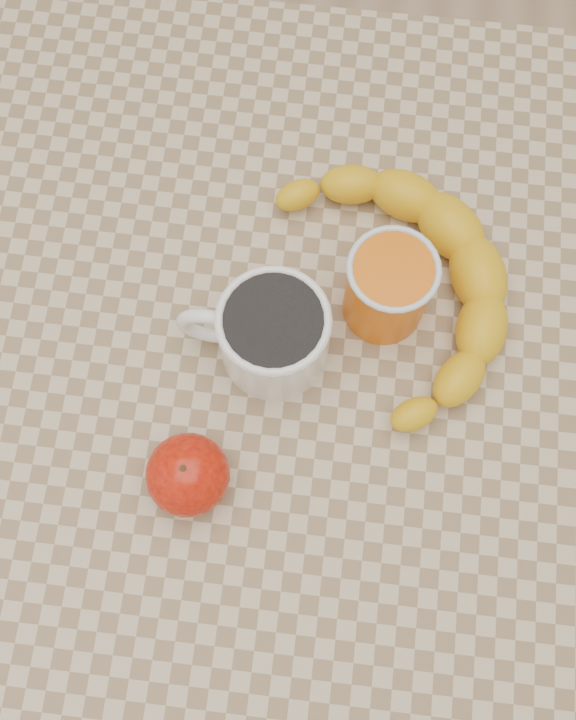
# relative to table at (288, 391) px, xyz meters

# --- Properties ---
(ground) EXTENTS (3.00, 3.00, 0.00)m
(ground) POSITION_rel_table_xyz_m (0.00, 0.00, -0.66)
(ground) COLOR tan
(ground) RESTS_ON ground
(table) EXTENTS (0.80, 0.80, 0.75)m
(table) POSITION_rel_table_xyz_m (0.00, 0.00, 0.00)
(table) COLOR tan
(table) RESTS_ON ground
(coffee_mug) EXTENTS (0.14, 0.10, 0.08)m
(coffee_mug) POSITION_rel_table_xyz_m (-0.02, 0.01, 0.13)
(coffee_mug) COLOR white
(coffee_mug) RESTS_ON table
(orange_juice_glass) EXTENTS (0.08, 0.08, 0.09)m
(orange_juice_glass) POSITION_rel_table_xyz_m (0.08, 0.07, 0.13)
(orange_juice_glass) COLOR #DB5D06
(orange_juice_glass) RESTS_ON table
(apple) EXTENTS (0.08, 0.08, 0.07)m
(apple) POSITION_rel_table_xyz_m (-0.07, -0.11, 0.12)
(apple) COLOR #880B04
(apple) RESTS_ON table
(banana) EXTENTS (0.43, 0.46, 0.05)m
(banana) POSITION_rel_table_xyz_m (0.10, 0.08, 0.11)
(banana) COLOR gold
(banana) RESTS_ON table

